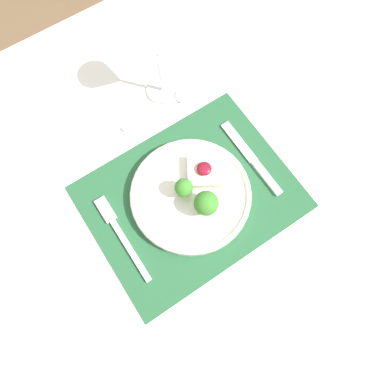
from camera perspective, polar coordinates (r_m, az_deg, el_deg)
The scene contains 8 objects.
ground_plane at distance 1.54m, azimuth -0.11°, elevation -9.68°, with size 8.00×8.00×0.00m, color brown.
dining_table at distance 0.87m, azimuth -0.18°, elevation -2.39°, with size 1.53×1.14×0.76m.
placemat at distance 0.79m, azimuth -0.20°, elevation -0.73°, with size 0.43×0.33×0.00m, color #235633.
dinner_plate at distance 0.78m, azimuth 0.18°, elevation -0.10°, with size 0.25×0.25×0.08m.
fork at distance 0.78m, azimuth -11.00°, elevation -6.02°, with size 0.02×0.20×0.01m.
knife at distance 0.83m, azimuth 9.58°, elevation 4.43°, with size 0.02×0.20×0.01m.
spoon at distance 0.89m, azimuth -2.85°, elevation 13.73°, with size 0.19×0.04×0.01m.
wine_glass_near at distance 0.81m, azimuth -5.23°, elevation 20.39°, with size 0.08×0.08×0.18m.
Camera 1 is at (-0.13, -0.21, 1.52)m, focal length 35.00 mm.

